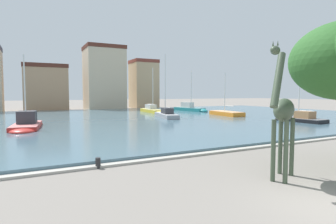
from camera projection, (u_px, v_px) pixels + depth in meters
The scene contains 14 objects.
ground_plane at pixel (330, 208), 8.34m from camera, with size 300.00×300.00×0.00m, color gray.
harbor_water at pixel (101, 120), 35.08m from camera, with size 87.10×44.02×0.27m, color #476675.
quay_edge_coping at pixel (193, 155), 15.29m from camera, with size 87.10×0.50×0.12m, color #ADA89E.
giraffe_statue at pixel (283, 113), 10.94m from camera, with size 2.87×1.88×5.35m.
sailboat_grey at pixel (165, 115), 37.30m from camera, with size 3.12×8.15×8.79m.
sailboat_orange at pixel (224, 114), 40.66m from camera, with size 2.40×6.97×6.62m.
sailboat_yellow at pixel (153, 111), 46.25m from camera, with size 2.00×8.15×7.87m.
sailboat_black at pixel (298, 119), 31.45m from camera, with size 2.31×6.11×6.71m.
sailboat_red at pixel (26, 125), 25.21m from camera, with size 2.90×7.34×7.07m.
sailboat_teal at pixel (191, 109), 50.37m from camera, with size 3.06×8.30×7.69m.
mooring_bollard at pixel (98, 163), 12.72m from camera, with size 0.24×0.24×0.50m, color #232326.
townhouse_wide_warehouse at pixel (46, 88), 55.44m from camera, with size 8.40×6.30×9.41m.
townhouse_narrow_midrow at pixel (104, 78), 59.60m from camera, with size 8.15×7.66×13.77m.
townhouse_corner_house at pixel (144, 84), 67.13m from camera, with size 5.99×6.08×11.71m.
Camera 1 is at (-8.10, -4.99, 3.50)m, focal length 29.05 mm.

